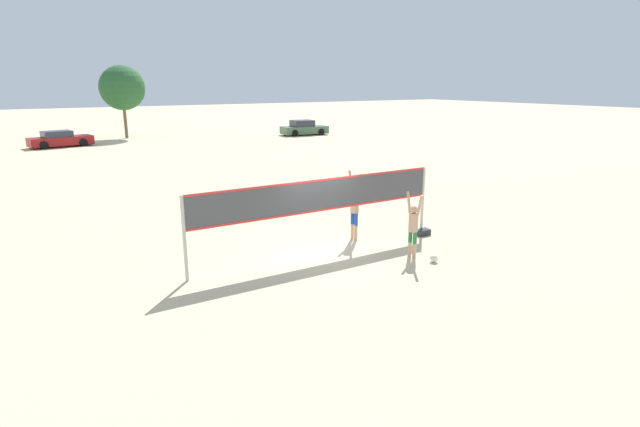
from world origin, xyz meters
The scene contains 9 objects.
ground_plane centered at (0.00, 0.00, 0.00)m, with size 200.00×200.00×0.00m, color beige.
volleyball_net centered at (0.00, 0.00, 1.71)m, with size 8.30×0.09×2.32m.
player_spiker centered at (2.21, -1.67, 1.02)m, with size 0.28×0.68×1.96m.
player_blocker centered at (1.71, 0.63, 1.21)m, with size 0.28×0.72×2.29m.
volleyball centered at (2.45, -2.35, 0.12)m, with size 0.23×0.23×0.23m.
gear_bag centered at (4.00, -0.21, 0.10)m, with size 0.48×0.30×0.21m.
parked_car_near centered at (-4.38, 32.94, 0.59)m, with size 4.90×2.51×1.29m.
parked_car_mid centered at (16.96, 30.81, 0.64)m, with size 4.67×2.34×1.44m.
tree_left_cluster centered at (1.47, 36.96, 4.54)m, with size 4.02×4.02×6.56m.
Camera 1 is at (-7.51, -12.29, 5.09)m, focal length 28.00 mm.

